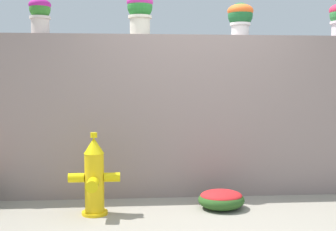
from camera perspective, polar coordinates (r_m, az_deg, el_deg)
ground_plane at (r=4.14m, az=5.83°, el=-14.23°), size 24.00×24.00×0.00m
stone_wall at (r=5.04m, az=3.63°, el=-0.02°), size 6.69×0.38×1.87m
potted_plant_1 at (r=5.18m, az=-16.84°, el=13.08°), size 0.25×0.25×0.42m
potted_plant_2 at (r=5.01m, az=-3.80°, el=13.96°), size 0.30×0.30×0.47m
potted_plant_3 at (r=5.23m, az=9.70°, el=13.01°), size 0.31×0.31×0.40m
fire_hydrant at (r=4.34m, az=-9.89°, el=-8.29°), size 0.52×0.40×0.83m
flower_bush_right at (r=4.58m, az=7.18°, el=-11.03°), size 0.49×0.44×0.20m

